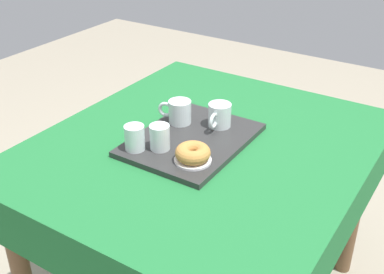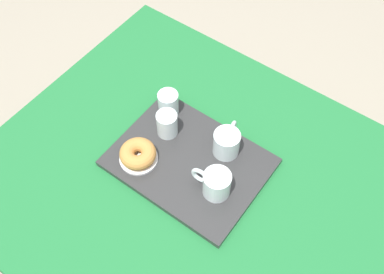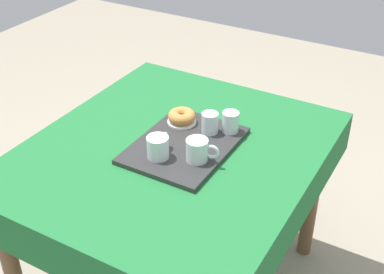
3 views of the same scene
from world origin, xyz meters
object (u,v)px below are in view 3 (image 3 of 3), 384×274
at_px(serving_tray, 184,145).
at_px(tea_mug_right, 198,151).
at_px(sugar_donut_left, 182,116).
at_px(water_glass_far, 210,124).
at_px(donut_plate_left, 182,122).
at_px(tea_mug_left, 158,147).
at_px(water_glass_near, 230,123).
at_px(dining_table, 173,171).

distance_m(serving_tray, tea_mug_right, 0.12).
bearing_deg(sugar_donut_left, water_glass_far, 86.32).
relative_size(serving_tray, donut_plate_left, 3.86).
relative_size(tea_mug_left, donut_plate_left, 1.05).
xyz_separation_m(tea_mug_left, sugar_donut_left, (-0.24, -0.05, -0.01)).
height_order(tea_mug_left, donut_plate_left, tea_mug_left).
xyz_separation_m(serving_tray, sugar_donut_left, (-0.12, -0.08, 0.04)).
distance_m(tea_mug_left, water_glass_far, 0.25).
xyz_separation_m(tea_mug_right, water_glass_near, (-0.23, 0.01, -0.00)).
distance_m(tea_mug_left, tea_mug_right, 0.14).
bearing_deg(tea_mug_right, donut_plate_left, -137.01).
bearing_deg(water_glass_near, donut_plate_left, -79.16).
xyz_separation_m(tea_mug_right, donut_plate_left, (-0.19, -0.18, -0.03)).
distance_m(tea_mug_right, water_glass_far, 0.19).
height_order(dining_table, water_glass_near, water_glass_near).
xyz_separation_m(serving_tray, donut_plate_left, (-0.12, -0.08, 0.01)).
xyz_separation_m(tea_mug_left, donut_plate_left, (-0.24, -0.05, -0.03)).
bearing_deg(tea_mug_left, donut_plate_left, -169.23).
relative_size(serving_tray, water_glass_near, 5.41).
bearing_deg(dining_table, water_glass_near, 141.67).
relative_size(tea_mug_right, water_glass_near, 1.46).
bearing_deg(tea_mug_left, water_glass_near, 152.35).
bearing_deg(water_glass_far, sugar_donut_left, -93.68).
xyz_separation_m(dining_table, water_glass_far, (-0.14, 0.08, 0.16)).
bearing_deg(tea_mug_left, sugar_donut_left, -169.23).
height_order(water_glass_near, donut_plate_left, water_glass_near).
distance_m(water_glass_far, sugar_donut_left, 0.13).
bearing_deg(donut_plate_left, water_glass_near, 100.84).
bearing_deg(dining_table, serving_tray, 122.47).
distance_m(dining_table, water_glass_near, 0.28).
bearing_deg(water_glass_far, water_glass_near, 125.14).
bearing_deg(serving_tray, water_glass_near, 145.82).
distance_m(dining_table, sugar_donut_left, 0.21).
relative_size(tea_mug_left, water_glass_near, 1.47).
bearing_deg(tea_mug_left, dining_table, 178.98).
bearing_deg(donut_plate_left, sugar_donut_left, 0.00).
relative_size(dining_table, serving_tray, 2.65).
bearing_deg(sugar_donut_left, tea_mug_right, 42.99).
bearing_deg(sugar_donut_left, water_glass_near, 100.84).
height_order(dining_table, water_glass_far, water_glass_far).
distance_m(dining_table, water_glass_far, 0.22).
height_order(serving_tray, donut_plate_left, donut_plate_left).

